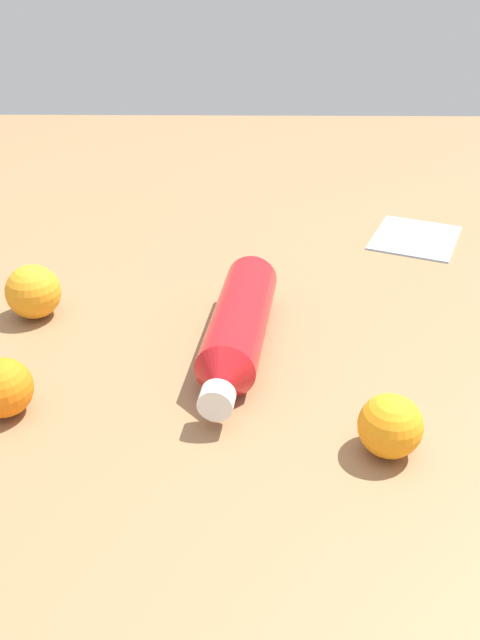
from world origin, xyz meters
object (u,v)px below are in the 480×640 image
object	(u,v)px
water_bottle	(237,330)
folded_napkin	(415,237)
orange_1	(2,388)
orange_2	(33,292)
orange_0	(390,426)

from	to	relation	value
water_bottle	folded_napkin	bearing A→B (deg)	147.93
orange_1	orange_2	size ratio (longest dim) A/B	0.89
water_bottle	orange_0	world-z (taller)	water_bottle
water_bottle	orange_1	xyz separation A→B (m)	(0.25, 0.12, -0.00)
orange_0	orange_1	size ratio (longest dim) A/B	0.99
orange_1	orange_2	bearing A→B (deg)	-83.13
water_bottle	folded_napkin	size ratio (longest dim) A/B	1.92
orange_0	orange_1	xyz separation A→B (m)	(0.40, -0.06, 0.00)
water_bottle	folded_napkin	xyz separation A→B (m)	(-0.29, -0.35, -0.03)
orange_2	water_bottle	bearing A→B (deg)	161.82
water_bottle	orange_2	world-z (taller)	orange_2
orange_1	orange_2	xyz separation A→B (m)	(0.02, -0.21, 0.00)
water_bottle	orange_1	distance (m)	0.27
water_bottle	orange_2	distance (m)	0.28
water_bottle	orange_0	bearing A→B (deg)	48.93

